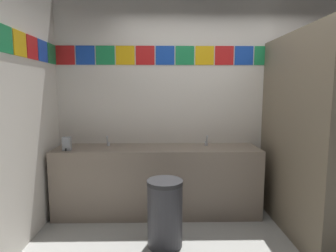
{
  "coord_description": "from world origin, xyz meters",
  "views": [
    {
      "loc": [
        -0.66,
        -2.27,
        1.54
      ],
      "look_at": [
        -0.61,
        0.82,
        1.15
      ],
      "focal_mm": 30.21,
      "sensor_mm": 36.0,
      "label": 1
    }
  ],
  "objects": [
    {
      "name": "stall_divider",
      "position": [
        0.82,
        0.4,
        1.06
      ],
      "size": [
        0.92,
        1.52,
        2.13
      ],
      "color": "#726651",
      "rests_on": "ground_plane"
    },
    {
      "name": "wall_back",
      "position": [
        -0.0,
        1.46,
        1.37
      ],
      "size": [
        4.05,
        0.09,
        2.73
      ],
      "color": "silver",
      "rests_on": "ground_plane"
    },
    {
      "name": "soap_dispenser",
      "position": [
        -1.78,
        0.98,
        0.92
      ],
      "size": [
        0.09,
        0.09,
        0.16
      ],
      "color": "gray",
      "rests_on": "vanity_counter"
    },
    {
      "name": "faucet_left",
      "position": [
        -1.35,
        1.23,
        0.89
      ],
      "size": [
        0.04,
        0.1,
        0.14
      ],
      "color": "silver",
      "rests_on": "vanity_counter"
    },
    {
      "name": "vanity_counter",
      "position": [
        -0.73,
        1.14,
        0.43
      ],
      "size": [
        2.49,
        0.56,
        0.84
      ],
      "color": "gray",
      "rests_on": "ground_plane"
    },
    {
      "name": "faucet_right",
      "position": [
        -0.11,
        1.23,
        0.89
      ],
      "size": [
        0.04,
        0.1,
        0.14
      ],
      "color": "silver",
      "rests_on": "vanity_counter"
    },
    {
      "name": "toilet",
      "position": [
        1.29,
        1.05,
        0.3
      ],
      "size": [
        0.39,
        0.49,
        0.74
      ],
      "color": "white",
      "rests_on": "ground_plane"
    },
    {
      "name": "trash_bin",
      "position": [
        -0.64,
        0.39,
        0.33
      ],
      "size": [
        0.35,
        0.35,
        0.67
      ],
      "color": "#333338",
      "rests_on": "ground_plane"
    }
  ]
}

